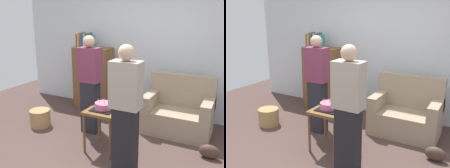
% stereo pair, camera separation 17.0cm
% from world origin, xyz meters
% --- Properties ---
extents(ground_plane, '(8.00, 8.00, 0.00)m').
position_xyz_m(ground_plane, '(0.00, 0.00, 0.00)').
color(ground_plane, '#4C3833').
extents(wall_back, '(6.00, 0.10, 2.70)m').
position_xyz_m(wall_back, '(0.00, 2.05, 1.35)').
color(wall_back, silver).
rests_on(wall_back, ground_plane).
extents(couch, '(1.10, 0.70, 0.96)m').
position_xyz_m(couch, '(0.70, 1.39, 0.34)').
color(couch, gray).
rests_on(couch, ground_plane).
extents(bookshelf, '(0.80, 0.36, 1.60)m').
position_xyz_m(bookshelf, '(-1.17, 1.70, 0.68)').
color(bookshelf, brown).
rests_on(bookshelf, ground_plane).
extents(side_table, '(0.48, 0.48, 0.63)m').
position_xyz_m(side_table, '(-0.12, 0.27, 0.53)').
color(side_table, brown).
rests_on(side_table, ground_plane).
extents(birthday_cake, '(0.32, 0.32, 0.17)m').
position_xyz_m(birthday_cake, '(-0.12, 0.27, 0.68)').
color(birthday_cake, black).
rests_on(birthday_cake, side_table).
extents(person_blowing_candles, '(0.36, 0.22, 1.63)m').
position_xyz_m(person_blowing_candles, '(-0.62, 0.71, 0.83)').
color(person_blowing_candles, '#23232D').
rests_on(person_blowing_candles, ground_plane).
extents(person_holding_cake, '(0.36, 0.22, 1.63)m').
position_xyz_m(person_holding_cake, '(0.40, -0.13, 0.83)').
color(person_holding_cake, black).
rests_on(person_holding_cake, ground_plane).
extents(wicker_basket, '(0.36, 0.36, 0.30)m').
position_xyz_m(wicker_basket, '(-1.55, 0.47, 0.15)').
color(wicker_basket, '#A88451').
rests_on(wicker_basket, ground_plane).
extents(handbag, '(0.28, 0.14, 0.20)m').
position_xyz_m(handbag, '(1.30, 0.73, 0.10)').
color(handbag, '#473328').
rests_on(handbag, ground_plane).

